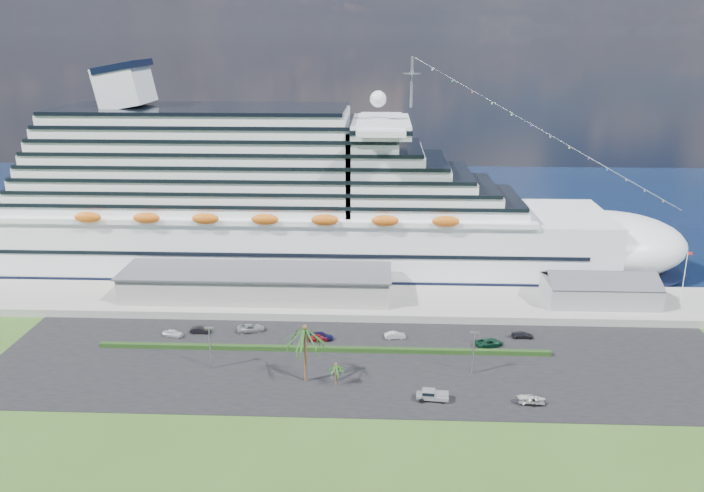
{
  "coord_description": "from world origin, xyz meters",
  "views": [
    {
      "loc": [
        2.84,
        -104.95,
        59.71
      ],
      "look_at": [
        -2.89,
        30.0,
        17.27
      ],
      "focal_mm": 35.0,
      "sensor_mm": 36.0,
      "label": 1
    }
  ],
  "objects_px": {
    "cruise_ship": "(285,207)",
    "boat_trailer": "(531,399)",
    "parked_car_3": "(321,336)",
    "pickup_truck": "(432,395)"
  },
  "relations": [
    {
      "from": "parked_car_3",
      "to": "pickup_truck",
      "type": "height_order",
      "value": "pickup_truck"
    },
    {
      "from": "cruise_ship",
      "to": "pickup_truck",
      "type": "relative_size",
      "value": 34.17
    },
    {
      "from": "pickup_truck",
      "to": "cruise_ship",
      "type": "bearing_deg",
      "value": 116.95
    },
    {
      "from": "cruise_ship",
      "to": "boat_trailer",
      "type": "distance_m",
      "value": 84.6
    },
    {
      "from": "boat_trailer",
      "to": "cruise_ship",
      "type": "bearing_deg",
      "value": 126.92
    },
    {
      "from": "parked_car_3",
      "to": "pickup_truck",
      "type": "xyz_separation_m",
      "value": [
        20.72,
        -23.17,
        0.33
      ]
    },
    {
      "from": "parked_car_3",
      "to": "pickup_truck",
      "type": "bearing_deg",
      "value": -128.69
    },
    {
      "from": "cruise_ship",
      "to": "parked_car_3",
      "type": "bearing_deg",
      "value": -73.34
    },
    {
      "from": "cruise_ship",
      "to": "boat_trailer",
      "type": "height_order",
      "value": "cruise_ship"
    },
    {
      "from": "parked_car_3",
      "to": "boat_trailer",
      "type": "height_order",
      "value": "boat_trailer"
    }
  ]
}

